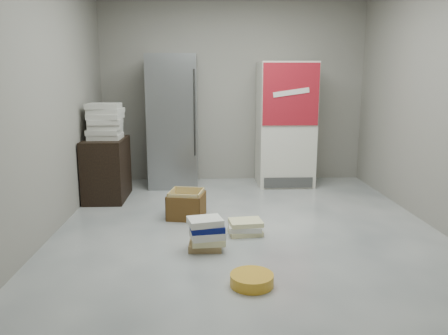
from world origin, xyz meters
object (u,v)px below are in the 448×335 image
steel_fridge (173,121)px  cardboard_box (186,206)px  phonebook_stack_main (207,234)px  coke_cooler (285,124)px  wood_shelf (107,169)px

steel_fridge → cardboard_box: steel_fridge is taller
steel_fridge → phonebook_stack_main: 2.72m
coke_cooler → wood_shelf: (-2.48, -0.72, -0.50)m
wood_shelf → phonebook_stack_main: size_ratio=2.17×
cardboard_box → coke_cooler: bearing=58.9°
coke_cooler → phonebook_stack_main: coke_cooler is taller
coke_cooler → steel_fridge: bearing=179.8°
phonebook_stack_main → cardboard_box: 1.01m
coke_cooler → cardboard_box: bearing=-131.9°
steel_fridge → wood_shelf: 1.23m
steel_fridge → cardboard_box: 1.79m
steel_fridge → phonebook_stack_main: (0.47, -2.56, -0.80)m
coke_cooler → wood_shelf: 2.63m
phonebook_stack_main → cardboard_box: cardboard_box is taller
steel_fridge → coke_cooler: 1.65m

